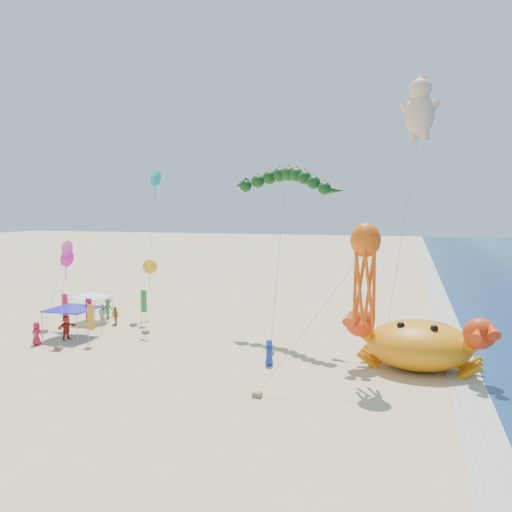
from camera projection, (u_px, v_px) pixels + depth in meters
The scene contains 11 objects.
ground at pixel (275, 353), 34.52m from camera, with size 320.00×320.00×0.00m, color #D1B784.
foam_strip at pixel (461, 369), 30.99m from camera, with size 320.00×320.00×0.00m, color silver.
crab_inflatable at pixel (419, 343), 30.80m from camera, with size 8.62×6.00×3.78m.
dragon_kite at pixel (283, 185), 38.11m from camera, with size 9.48×7.78×12.83m.
cherub_kite at pixel (420, 107), 36.36m from camera, with size 3.27×1.84×19.52m.
octopus_kite at pixel (364, 266), 27.89m from camera, with size 6.22×4.83×9.17m.
canopy_blue at pixel (72, 306), 38.41m from camera, with size 3.66×3.66×2.71m.
canopy_white at pixel (91, 295), 43.71m from camera, with size 3.11×3.11×2.71m.
feather_flags at pixel (98, 309), 39.44m from camera, with size 5.72×6.86×3.20m.
beachgoers at pixel (122, 323), 39.51m from camera, with size 26.46×10.24×1.85m.
small_kites at pixel (110, 247), 41.15m from camera, with size 8.75×12.81×13.16m.
Camera 1 is at (8.72, -32.63, 9.89)m, focal length 35.00 mm.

